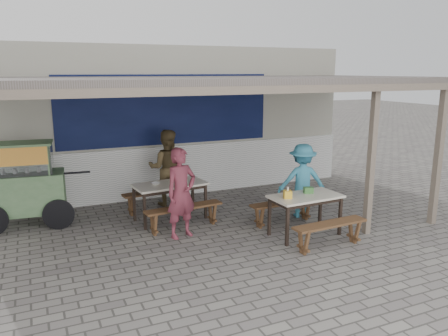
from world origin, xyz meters
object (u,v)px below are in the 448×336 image
at_px(tissue_box, 288,194).
at_px(patron_wall_side, 167,168).
at_px(patron_street_side, 181,193).
at_px(condiment_bowl, 155,183).
at_px(condiment_jar, 179,179).
at_px(vendor_cart, 24,182).
at_px(table_left, 170,187).
at_px(donation_box, 308,190).
at_px(bench_right_street, 330,229).
at_px(bench_left_wall, 158,196).
at_px(patron_right_table, 302,181).
at_px(bench_right_wall, 283,207).
at_px(table_right, 306,200).
at_px(bench_left_street, 184,212).

bearing_deg(tissue_box, patron_wall_side, 115.19).
xyz_separation_m(patron_street_side, condiment_bowl, (-0.20, 1.00, -0.04)).
bearing_deg(condiment_bowl, condiment_jar, 6.85).
relative_size(vendor_cart, patron_wall_side, 1.24).
bearing_deg(table_left, donation_box, -45.31).
xyz_separation_m(bench_right_street, condiment_bowl, (-2.28, 2.53, 0.44)).
distance_m(bench_left_wall, vendor_cart, 2.61).
distance_m(vendor_cart, patron_right_table, 5.40).
xyz_separation_m(condiment_jar, condiment_bowl, (-0.51, -0.06, -0.03)).
height_order(vendor_cart, donation_box, vendor_cart).
relative_size(bench_right_wall, patron_wall_side, 0.82).
bearing_deg(table_left, bench_left_wall, 90.00).
bearing_deg(table_right, bench_left_street, 145.64).
distance_m(table_right, patron_wall_side, 3.31).
distance_m(patron_right_table, condiment_bowl, 2.94).
bearing_deg(bench_right_street, tissue_box, 119.18).
relative_size(patron_wall_side, tissue_box, 12.50).
height_order(table_right, bench_right_wall, table_right).
bearing_deg(table_left, tissue_box, -55.15).
bearing_deg(patron_wall_side, patron_right_table, 159.67).
bearing_deg(tissue_box, patron_street_side, 152.83).
bearing_deg(bench_right_street, condiment_bowl, 129.32).
bearing_deg(bench_left_wall, vendor_cart, 170.88).
relative_size(bench_right_wall, vendor_cart, 0.67).
xyz_separation_m(bench_left_street, condiment_bowl, (-0.35, 0.67, 0.43)).
bearing_deg(patron_wall_side, patron_street_side, 100.05).
xyz_separation_m(patron_right_table, condiment_bowl, (-2.79, 0.92, 0.02)).
height_order(patron_right_table, donation_box, patron_right_table).
relative_size(donation_box, condiment_bowl, 1.00).
bearing_deg(patron_right_table, patron_street_side, 22.61).
height_order(vendor_cart, patron_street_side, same).
bearing_deg(patron_wall_side, bench_left_street, 103.30).
height_order(patron_wall_side, donation_box, patron_wall_side).
xyz_separation_m(vendor_cart, condiment_bowl, (2.34, -0.73, -0.11)).
bearing_deg(condiment_bowl, patron_street_side, -78.85).
distance_m(bench_left_street, bench_right_wall, 1.93).
xyz_separation_m(bench_left_wall, condiment_jar, (0.30, -0.54, 0.46)).
height_order(patron_wall_side, condiment_jar, patron_wall_side).
xyz_separation_m(patron_street_side, patron_wall_side, (0.33, 1.98, 0.03)).
relative_size(bench_left_wall, bench_right_wall, 1.10).
relative_size(bench_left_wall, bench_right_street, 1.10).
height_order(bench_left_wall, tissue_box, tissue_box).
bearing_deg(patron_right_table, table_left, 1.46).
bearing_deg(table_right, vendor_cart, 147.96).
height_order(bench_left_street, vendor_cart, vendor_cart).
relative_size(bench_right_street, patron_street_side, 0.85).
relative_size(patron_street_side, condiment_jar, 16.48).
relative_size(bench_left_wall, patron_wall_side, 0.91).
distance_m(tissue_box, condiment_jar, 2.34).
height_order(bench_left_street, patron_street_side, patron_street_side).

